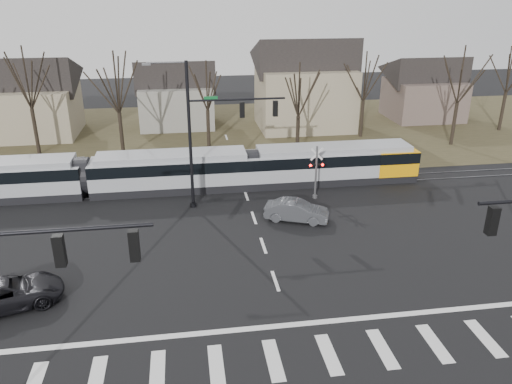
{
  "coord_description": "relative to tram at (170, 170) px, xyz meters",
  "views": [
    {
      "loc": [
        -4.4,
        -20.4,
        14.45
      ],
      "look_at": [
        0.0,
        9.0,
        2.3
      ],
      "focal_mm": 35.0,
      "sensor_mm": 36.0,
      "label": 1
    }
  ],
  "objects": [
    {
      "name": "sedan",
      "position": [
        8.36,
        -6.81,
        -0.92
      ],
      "size": [
        4.34,
        5.25,
        1.4
      ],
      "primitive_type": "imported",
      "rotation": [
        0.0,
        0.0,
        1.2
      ],
      "color": "#3F4145",
      "rests_on": "ground"
    },
    {
      "name": "signal_pole_far",
      "position": [
        3.18,
        -3.5,
        4.08
      ],
      "size": [
        9.28,
        0.44,
        10.2
      ],
      "color": "black",
      "rests_on": "ground"
    },
    {
      "name": "house_d",
      "position": [
        29.59,
        19.0,
        2.35
      ],
      "size": [
        8.64,
        7.56,
        7.65
      ],
      "color": "brown",
      "rests_on": "ground"
    },
    {
      "name": "lane_dashes",
      "position": [
        5.59,
        -0.0,
        -1.61
      ],
      "size": [
        0.18,
        30.0,
        0.01
      ],
      "color": "silver",
      "rests_on": "ground"
    },
    {
      "name": "crosswalk",
      "position": [
        5.59,
        -20.0,
        -1.61
      ],
      "size": [
        27.0,
        2.6,
        0.01
      ],
      "color": "silver",
      "rests_on": "ground"
    },
    {
      "name": "tree_row",
      "position": [
        7.59,
        10.0,
        3.38
      ],
      "size": [
        59.2,
        7.2,
        10.0
      ],
      "color": "black",
      "rests_on": "ground"
    },
    {
      "name": "ground",
      "position": [
        5.59,
        -16.0,
        -1.62
      ],
      "size": [
        140.0,
        140.0,
        0.0
      ],
      "primitive_type": "plane",
      "color": "black"
    },
    {
      "name": "rail_crossing_signal",
      "position": [
        10.59,
        -3.21,
        0.27
      ],
      "size": [
        1.08,
        0.36,
        4.0
      ],
      "color": "#59595B",
      "rests_on": "ground"
    },
    {
      "name": "rail_pair",
      "position": [
        5.59,
        -0.2,
        -1.59
      ],
      "size": [
        90.0,
        1.52,
        0.06
      ],
      "color": "#59595E",
      "rests_on": "ground"
    },
    {
      "name": "suv",
      "position": [
        -7.78,
        -14.32,
        -0.88
      ],
      "size": [
        5.6,
        6.76,
        1.47
      ],
      "primitive_type": "imported",
      "rotation": [
        0.0,
        0.0,
        1.89
      ],
      "color": "black",
      "rests_on": "ground"
    },
    {
      "name": "house_a",
      "position": [
        -14.41,
        18.0,
        2.85
      ],
      "size": [
        9.72,
        8.64,
        8.6
      ],
      "color": "gray",
      "rests_on": "ground"
    },
    {
      "name": "grass_verge",
      "position": [
        5.59,
        16.0,
        -1.61
      ],
      "size": [
        140.0,
        28.0,
        0.01
      ],
      "primitive_type": "cube",
      "color": "#38331E",
      "rests_on": "ground"
    },
    {
      "name": "house_c",
      "position": [
        14.59,
        17.0,
        3.62
      ],
      "size": [
        10.8,
        8.64,
        10.1
      ],
      "color": "gray",
      "rests_on": "ground"
    },
    {
      "name": "stop_line",
      "position": [
        5.59,
        -17.8,
        -1.61
      ],
      "size": [
        28.0,
        0.35,
        0.01
      ],
      "primitive_type": "cube",
      "color": "silver",
      "rests_on": "ground"
    },
    {
      "name": "tram",
      "position": [
        0.0,
        0.0,
        0.0
      ],
      "size": [
        39.14,
        2.91,
        2.97
      ],
      "color": "gray",
      "rests_on": "ground"
    },
    {
      "name": "house_b",
      "position": [
        0.59,
        20.0,
        2.35
      ],
      "size": [
        8.64,
        7.56,
        7.65
      ],
      "color": "gray",
      "rests_on": "ground"
    }
  ]
}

